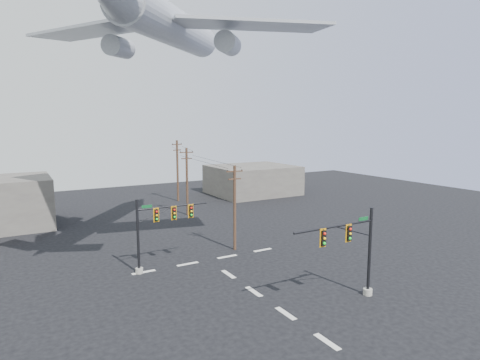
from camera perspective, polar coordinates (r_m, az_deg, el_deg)
ground at (r=28.10m, az=6.52°, el=-18.34°), size 120.00×120.00×0.00m
lane_markings at (r=32.14m, az=0.69°, el=-14.75°), size 14.00×21.20×0.01m
signal_mast_near at (r=29.67m, az=16.01°, el=-9.75°), size 7.23×0.72×6.53m
signal_mast_far at (r=34.83m, az=-11.76°, el=-6.88°), size 6.58×0.69×6.31m
utility_pole_a at (r=39.36m, az=-0.75°, el=-3.76°), size 1.68×0.34×8.42m
utility_pole_b at (r=54.85m, az=-7.55°, el=-0.02°), size 1.86×0.37×9.21m
utility_pole_c at (r=64.95m, az=-8.88°, el=1.49°), size 1.93×0.82×9.81m
power_lines at (r=51.47m, az=-6.34°, el=3.51°), size 5.99×26.61×0.67m
airliner at (r=37.22m, az=-9.51°, el=20.55°), size 23.21×24.90×7.67m
building_right at (r=71.37m, az=1.76°, el=0.04°), size 14.00×12.00×5.00m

